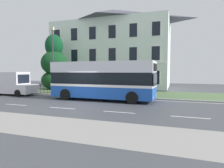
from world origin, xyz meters
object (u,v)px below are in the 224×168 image
street_lamp_post (53,55)px  litter_bin (83,89)px  georgian_townhouse (113,48)px  single_decker_bus (103,80)px  evergreen_tree (54,66)px  white_panel_van (9,83)px

street_lamp_post → litter_bin: bearing=3.8°
georgian_townhouse → street_lamp_post: size_ratio=2.37×
single_decker_bus → litter_bin: bearing=141.2°
georgian_townhouse → evergreen_tree: size_ratio=2.36×
georgian_townhouse → street_lamp_post: (-3.51, -10.40, -1.84)m
white_panel_van → single_decker_bus: bearing=-2.4°
evergreen_tree → single_decker_bus: 10.88m
street_lamp_post → litter_bin: size_ratio=6.80×
evergreen_tree → litter_bin: bearing=-28.0°
street_lamp_post → white_panel_van: bearing=-148.5°
evergreen_tree → litter_bin: evergreen_tree is taller
georgian_townhouse → litter_bin: size_ratio=16.11×
georgian_townhouse → evergreen_tree: 9.56m
single_decker_bus → street_lamp_post: 7.70m
georgian_townhouse → single_decker_bus: (3.33, -12.92, -4.32)m
single_decker_bus → evergreen_tree: bearing=148.5°
single_decker_bus → litter_bin: single_decker_bus is taller
litter_bin → georgian_townhouse: bearing=90.3°
evergreen_tree → street_lamp_post: street_lamp_post is taller
evergreen_tree → street_lamp_post: 4.13m
white_panel_van → street_lamp_post: size_ratio=0.75×
evergreen_tree → georgian_townhouse: bearing=51.0°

